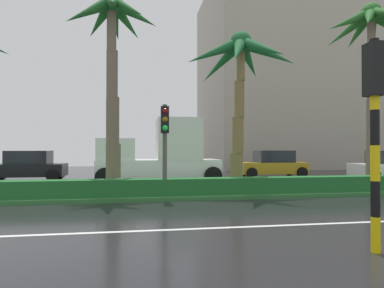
{
  "coord_description": "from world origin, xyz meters",
  "views": [
    {
      "loc": [
        3.92,
        -5.59,
        1.87
      ],
      "look_at": [
        6.64,
        11.24,
        2.08
      ],
      "focal_mm": 31.12,
      "sensor_mm": 36.0,
      "label": 1
    }
  ],
  "objects_px": {
    "traffic_signal_foreground": "(374,105)",
    "palm_tree_mid_right": "(371,38)",
    "palm_tree_centre_right": "(241,67)",
    "car_in_traffic_second": "(27,166)",
    "palm_tree_centre": "(112,37)",
    "traffic_signal_median_right": "(165,133)",
    "car_in_traffic_third": "(272,164)",
    "box_truck_lead": "(160,154)"
  },
  "relations": [
    {
      "from": "palm_tree_centre_right",
      "to": "box_truck_lead",
      "type": "bearing_deg",
      "value": 124.17
    },
    {
      "from": "palm_tree_mid_right",
      "to": "traffic_signal_median_right",
      "type": "relative_size",
      "value": 2.54
    },
    {
      "from": "car_in_traffic_second",
      "to": "box_truck_lead",
      "type": "height_order",
      "value": "box_truck_lead"
    },
    {
      "from": "palm_tree_centre_right",
      "to": "traffic_signal_median_right",
      "type": "relative_size",
      "value": 2.01
    },
    {
      "from": "car_in_traffic_second",
      "to": "box_truck_lead",
      "type": "relative_size",
      "value": 0.67
    },
    {
      "from": "traffic_signal_foreground",
      "to": "car_in_traffic_second",
      "type": "height_order",
      "value": "traffic_signal_foreground"
    },
    {
      "from": "palm_tree_centre_right",
      "to": "traffic_signal_median_right",
      "type": "xyz_separation_m",
      "value": [
        -3.28,
        -1.4,
        -2.83
      ]
    },
    {
      "from": "traffic_signal_median_right",
      "to": "traffic_signal_foreground",
      "type": "relative_size",
      "value": 0.86
    },
    {
      "from": "traffic_signal_foreground",
      "to": "traffic_signal_median_right",
      "type": "bearing_deg",
      "value": -63.47
    },
    {
      "from": "palm_tree_centre_right",
      "to": "car_in_traffic_third",
      "type": "distance_m",
      "value": 9.44
    },
    {
      "from": "palm_tree_centre",
      "to": "car_in_traffic_second",
      "type": "height_order",
      "value": "palm_tree_centre"
    },
    {
      "from": "palm_tree_centre",
      "to": "traffic_signal_foreground",
      "type": "distance_m",
      "value": 10.6
    },
    {
      "from": "traffic_signal_foreground",
      "to": "car_in_traffic_third",
      "type": "relative_size",
      "value": 0.89
    },
    {
      "from": "car_in_traffic_third",
      "to": "palm_tree_centre_right",
      "type": "bearing_deg",
      "value": 58.6
    },
    {
      "from": "palm_tree_mid_right",
      "to": "traffic_signal_median_right",
      "type": "bearing_deg",
      "value": -170.08
    },
    {
      "from": "traffic_signal_foreground",
      "to": "box_truck_lead",
      "type": "xyz_separation_m",
      "value": [
        -3.04,
        12.45,
        -1.09
      ]
    },
    {
      "from": "traffic_signal_median_right",
      "to": "box_truck_lead",
      "type": "relative_size",
      "value": 0.51
    },
    {
      "from": "traffic_signal_median_right",
      "to": "traffic_signal_foreground",
      "type": "height_order",
      "value": "traffic_signal_foreground"
    },
    {
      "from": "palm_tree_mid_right",
      "to": "traffic_signal_median_right",
      "type": "distance_m",
      "value": 10.65
    },
    {
      "from": "palm_tree_centre_right",
      "to": "palm_tree_mid_right",
      "type": "xyz_separation_m",
      "value": [
        6.23,
        0.27,
        1.65
      ]
    },
    {
      "from": "traffic_signal_foreground",
      "to": "palm_tree_mid_right",
      "type": "bearing_deg",
      "value": -127.32
    },
    {
      "from": "car_in_traffic_third",
      "to": "traffic_signal_foreground",
      "type": "bearing_deg",
      "value": 73.82
    },
    {
      "from": "box_truck_lead",
      "to": "car_in_traffic_third",
      "type": "height_order",
      "value": "box_truck_lead"
    },
    {
      "from": "traffic_signal_median_right",
      "to": "car_in_traffic_second",
      "type": "bearing_deg",
      "value": 130.26
    },
    {
      "from": "traffic_signal_foreground",
      "to": "car_in_traffic_third",
      "type": "distance_m",
      "value": 15.77
    },
    {
      "from": "palm_tree_centre",
      "to": "traffic_signal_median_right",
      "type": "height_order",
      "value": "palm_tree_centre"
    },
    {
      "from": "palm_tree_centre",
      "to": "traffic_signal_foreground",
      "type": "height_order",
      "value": "palm_tree_centre"
    },
    {
      "from": "traffic_signal_foreground",
      "to": "box_truck_lead",
      "type": "distance_m",
      "value": 12.86
    },
    {
      "from": "palm_tree_centre",
      "to": "palm_tree_mid_right",
      "type": "bearing_deg",
      "value": -1.02
    },
    {
      "from": "palm_tree_centre_right",
      "to": "car_in_traffic_second",
      "type": "height_order",
      "value": "palm_tree_centre_right"
    },
    {
      "from": "palm_tree_mid_right",
      "to": "car_in_traffic_second",
      "type": "xyz_separation_m",
      "value": [
        -16.81,
        6.95,
        -6.08
      ]
    },
    {
      "from": "traffic_signal_median_right",
      "to": "box_truck_lead",
      "type": "height_order",
      "value": "box_truck_lead"
    },
    {
      "from": "traffic_signal_foreground",
      "to": "car_in_traffic_third",
      "type": "bearing_deg",
      "value": -106.18
    },
    {
      "from": "palm_tree_centre",
      "to": "car_in_traffic_third",
      "type": "relative_size",
      "value": 1.89
    },
    {
      "from": "palm_tree_centre",
      "to": "traffic_signal_median_right",
      "type": "distance_m",
      "value": 4.83
    },
    {
      "from": "car_in_traffic_second",
      "to": "traffic_signal_median_right",
      "type": "bearing_deg",
      "value": 130.26
    },
    {
      "from": "traffic_signal_median_right",
      "to": "car_in_traffic_second",
      "type": "relative_size",
      "value": 0.76
    },
    {
      "from": "traffic_signal_foreground",
      "to": "car_in_traffic_second",
      "type": "bearing_deg",
      "value": -55.13
    },
    {
      "from": "palm_tree_centre",
      "to": "box_truck_lead",
      "type": "bearing_deg",
      "value": 61.31
    },
    {
      "from": "palm_tree_centre",
      "to": "car_in_traffic_second",
      "type": "bearing_deg",
      "value": 128.16
    },
    {
      "from": "palm_tree_centre_right",
      "to": "car_in_traffic_second",
      "type": "xyz_separation_m",
      "value": [
        -10.58,
        7.22,
        -4.42
      ]
    },
    {
      "from": "traffic_signal_median_right",
      "to": "car_in_traffic_third",
      "type": "relative_size",
      "value": 0.76
    }
  ]
}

